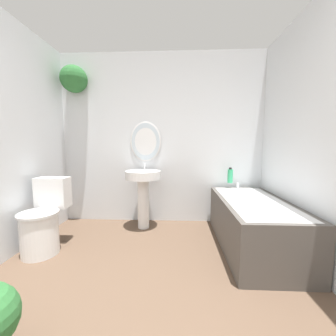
{
  "coord_description": "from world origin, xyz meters",
  "views": [
    {
      "loc": [
        0.23,
        -0.18,
        1.11
      ],
      "look_at": [
        0.14,
        1.72,
        0.9
      ],
      "focal_mm": 22.0,
      "sensor_mm": 36.0,
      "label": 1
    }
  ],
  "objects_px": {
    "toilet": "(44,221)",
    "bathtub": "(253,223)",
    "shampoo_bottle": "(230,176)",
    "pedestal_sink": "(143,186)"
  },
  "relations": [
    {
      "from": "bathtub",
      "to": "shampoo_bottle",
      "type": "bearing_deg",
      "value": 99.32
    },
    {
      "from": "pedestal_sink",
      "to": "bathtub",
      "type": "bearing_deg",
      "value": -20.39
    },
    {
      "from": "toilet",
      "to": "pedestal_sink",
      "type": "relative_size",
      "value": 0.86
    },
    {
      "from": "toilet",
      "to": "bathtub",
      "type": "xyz_separation_m",
      "value": [
        2.23,
        0.19,
        -0.05
      ]
    },
    {
      "from": "bathtub",
      "to": "pedestal_sink",
      "type": "bearing_deg",
      "value": 159.61
    },
    {
      "from": "shampoo_bottle",
      "to": "pedestal_sink",
      "type": "bearing_deg",
      "value": -173.01
    },
    {
      "from": "shampoo_bottle",
      "to": "bathtub",
      "type": "bearing_deg",
      "value": -80.68
    },
    {
      "from": "toilet",
      "to": "shampoo_bottle",
      "type": "bearing_deg",
      "value": 20.78
    },
    {
      "from": "bathtub",
      "to": "shampoo_bottle",
      "type": "height_order",
      "value": "shampoo_bottle"
    },
    {
      "from": "toilet",
      "to": "bathtub",
      "type": "bearing_deg",
      "value": 4.75
    }
  ]
}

